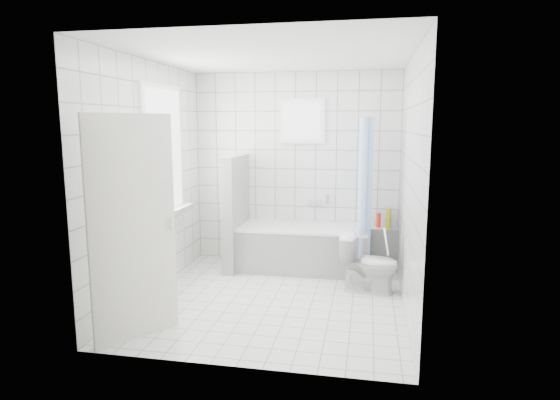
# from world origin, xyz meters

# --- Properties ---
(ground) EXTENTS (3.00, 3.00, 0.00)m
(ground) POSITION_xyz_m (0.00, 0.00, 0.00)
(ground) COLOR white
(ground) RESTS_ON ground
(ceiling) EXTENTS (3.00, 3.00, 0.00)m
(ceiling) POSITION_xyz_m (0.00, 0.00, 2.60)
(ceiling) COLOR white
(ceiling) RESTS_ON ground
(wall_back) EXTENTS (2.80, 0.02, 2.60)m
(wall_back) POSITION_xyz_m (0.00, 1.50, 1.30)
(wall_back) COLOR white
(wall_back) RESTS_ON ground
(wall_front) EXTENTS (2.80, 0.02, 2.60)m
(wall_front) POSITION_xyz_m (0.00, -1.50, 1.30)
(wall_front) COLOR white
(wall_front) RESTS_ON ground
(wall_left) EXTENTS (0.02, 3.00, 2.60)m
(wall_left) POSITION_xyz_m (-1.40, 0.00, 1.30)
(wall_left) COLOR white
(wall_left) RESTS_ON ground
(wall_right) EXTENTS (0.02, 3.00, 2.60)m
(wall_right) POSITION_xyz_m (1.40, 0.00, 1.30)
(wall_right) COLOR white
(wall_right) RESTS_ON ground
(window_left) EXTENTS (0.01, 0.90, 1.40)m
(window_left) POSITION_xyz_m (-1.35, 0.30, 1.60)
(window_left) COLOR white
(window_left) RESTS_ON wall_left
(window_back) EXTENTS (0.50, 0.01, 0.50)m
(window_back) POSITION_xyz_m (0.10, 1.46, 1.95)
(window_back) COLOR white
(window_back) RESTS_ON wall_back
(window_sill) EXTENTS (0.18, 1.02, 0.08)m
(window_sill) POSITION_xyz_m (-1.31, 0.30, 0.86)
(window_sill) COLOR white
(window_sill) RESTS_ON wall_left
(door) EXTENTS (0.50, 0.67, 2.00)m
(door) POSITION_xyz_m (-1.01, -1.16, 1.00)
(door) COLOR silver
(door) RESTS_ON ground
(bathtub) EXTENTS (1.67, 0.77, 0.58)m
(bathtub) POSITION_xyz_m (0.17, 1.12, 0.29)
(bathtub) COLOR white
(bathtub) RESTS_ON ground
(partition_wall) EXTENTS (0.15, 0.85, 1.50)m
(partition_wall) POSITION_xyz_m (-0.73, 1.07, 0.75)
(partition_wall) COLOR white
(partition_wall) RESTS_ON ground
(tiled_ledge) EXTENTS (0.40, 0.24, 0.55)m
(tiled_ledge) POSITION_xyz_m (1.21, 1.38, 0.28)
(tiled_ledge) COLOR white
(tiled_ledge) RESTS_ON ground
(toilet) EXTENTS (0.69, 0.44, 0.66)m
(toilet) POSITION_xyz_m (1.03, 0.42, 0.33)
(toilet) COLOR white
(toilet) RESTS_ON ground
(curtain_rod) EXTENTS (0.02, 0.80, 0.02)m
(curtain_rod) POSITION_xyz_m (0.95, 1.10, 2.00)
(curtain_rod) COLOR silver
(curtain_rod) RESTS_ON wall_back
(shower_curtain) EXTENTS (0.14, 0.48, 1.78)m
(shower_curtain) POSITION_xyz_m (0.95, 0.97, 1.10)
(shower_curtain) COLOR #55A5FB
(shower_curtain) RESTS_ON curtain_rod
(tub_faucet) EXTENTS (0.18, 0.06, 0.06)m
(tub_faucet) POSITION_xyz_m (0.27, 1.46, 0.85)
(tub_faucet) COLOR silver
(tub_faucet) RESTS_ON wall_back
(sill_bottles) EXTENTS (0.16, 0.44, 0.27)m
(sill_bottles) POSITION_xyz_m (-1.30, 0.08, 1.01)
(sill_bottles) COLOR #E358A2
(sill_bottles) RESTS_ON window_sill
(ledge_bottles) EXTENTS (0.20, 0.18, 0.27)m
(ledge_bottles) POSITION_xyz_m (1.23, 1.36, 0.67)
(ledge_bottles) COLOR red
(ledge_bottles) RESTS_ON tiled_ledge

